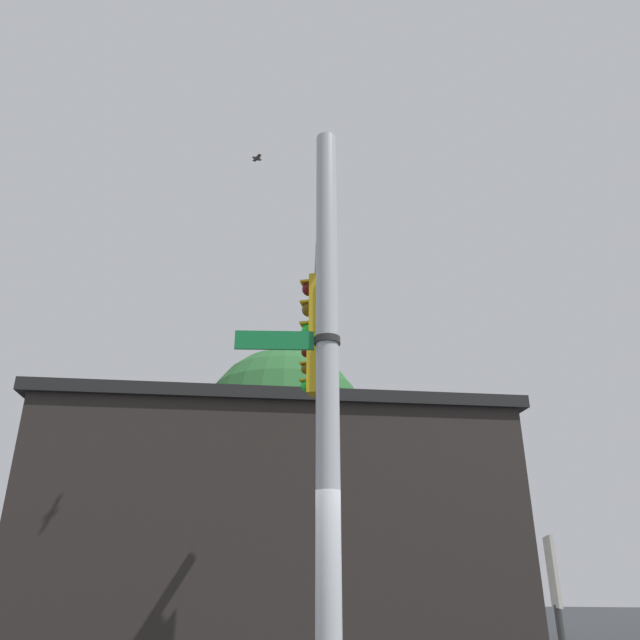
{
  "coord_description": "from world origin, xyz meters",
  "views": [
    {
      "loc": [
        -6.22,
        -1.22,
        1.66
      ],
      "look_at": [
        2.38,
        0.58,
        5.45
      ],
      "focal_mm": 33.84,
      "sensor_mm": 36.0,
      "label": 1
    }
  ],
  "objects_px": {
    "traffic_light_nearest_pole": "(320,308)",
    "bird_flying": "(257,158)",
    "street_name_sign": "(303,341)",
    "historical_marker": "(557,604)",
    "traffic_light_mid_inner": "(315,368)"
  },
  "relations": [
    {
      "from": "traffic_light_nearest_pole",
      "to": "bird_flying",
      "type": "bearing_deg",
      "value": 46.1
    },
    {
      "from": "street_name_sign",
      "to": "historical_marker",
      "type": "height_order",
      "value": "street_name_sign"
    },
    {
      "from": "bird_flying",
      "to": "traffic_light_nearest_pole",
      "type": "bearing_deg",
      "value": -133.9
    },
    {
      "from": "historical_marker",
      "to": "bird_flying",
      "type": "bearing_deg",
      "value": 66.77
    },
    {
      "from": "traffic_light_nearest_pole",
      "to": "historical_marker",
      "type": "xyz_separation_m",
      "value": [
        -0.3,
        -2.8,
        -4.05
      ]
    },
    {
      "from": "traffic_light_mid_inner",
      "to": "historical_marker",
      "type": "height_order",
      "value": "traffic_light_mid_inner"
    },
    {
      "from": "traffic_light_mid_inner",
      "to": "bird_flying",
      "type": "bearing_deg",
      "value": 137.15
    },
    {
      "from": "traffic_light_mid_inner",
      "to": "bird_flying",
      "type": "height_order",
      "value": "bird_flying"
    },
    {
      "from": "traffic_light_nearest_pole",
      "to": "traffic_light_mid_inner",
      "type": "relative_size",
      "value": 1.0
    },
    {
      "from": "traffic_light_mid_inner",
      "to": "street_name_sign",
      "type": "height_order",
      "value": "traffic_light_mid_inner"
    },
    {
      "from": "traffic_light_nearest_pole",
      "to": "street_name_sign",
      "type": "xyz_separation_m",
      "value": [
        -2.02,
        -0.23,
        -1.32
      ]
    },
    {
      "from": "traffic_light_nearest_pole",
      "to": "street_name_sign",
      "type": "relative_size",
      "value": 1.13
    },
    {
      "from": "bird_flying",
      "to": "historical_marker",
      "type": "bearing_deg",
      "value": -113.23
    },
    {
      "from": "bird_flying",
      "to": "street_name_sign",
      "type": "bearing_deg",
      "value": -152.19
    },
    {
      "from": "traffic_light_nearest_pole",
      "to": "historical_marker",
      "type": "bearing_deg",
      "value": -96.06
    }
  ]
}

